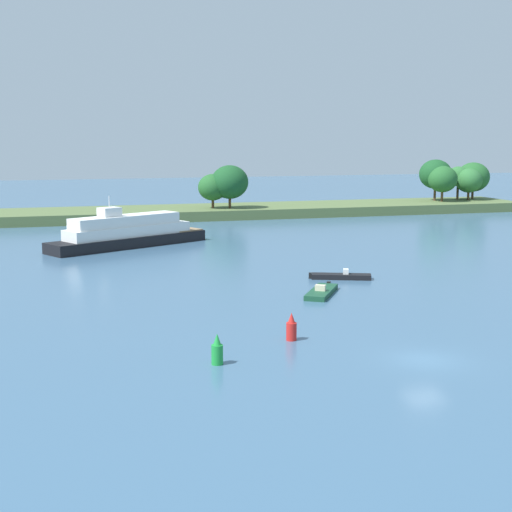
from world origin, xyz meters
name	(u,v)px	position (x,y,z in m)	size (l,w,h in m)	color
ground_plane	(425,360)	(0.00, 0.00, 0.00)	(400.00, 400.00, 0.00)	#3D607F
treeline_island	(301,200)	(21.00, 83.50, 2.38)	(95.61, 14.32, 9.16)	#566B3D
small_motorboat	(341,276)	(5.01, 25.79, 0.26)	(5.81, 3.26, 0.99)	black
white_riverboat	(128,233)	(-12.19, 52.49, 1.71)	(20.55, 13.60, 6.42)	black
fishing_skiff	(321,292)	(0.69, 19.66, 0.24)	(4.69, 5.96, 0.93)	#19472D
channel_buoy_red	(291,328)	(-6.45, 6.50, 0.81)	(0.70, 0.70, 1.90)	red
channel_buoy_green	(217,351)	(-12.43, 2.62, 0.81)	(0.70, 0.70, 1.90)	green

